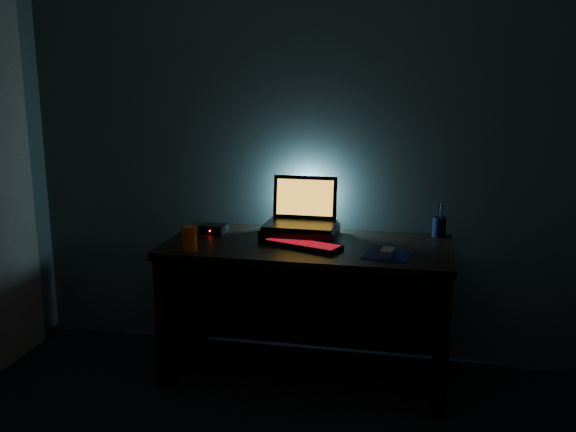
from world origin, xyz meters
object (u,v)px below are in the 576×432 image
object	(u,v)px
pen_cup	(439,227)
mouse	(388,252)
laptop	(302,214)
keyboard	(303,245)
router	(214,229)
juice_glass	(190,239)

from	to	relation	value
pen_cup	mouse	bearing A→B (deg)	-119.67
laptop	keyboard	bearing A→B (deg)	-78.05
mouse	router	distance (m)	1.02
mouse	juice_glass	bearing A→B (deg)	-165.04
mouse	pen_cup	world-z (taller)	pen_cup
juice_glass	keyboard	bearing A→B (deg)	19.21
mouse	router	world-z (taller)	router
pen_cup	juice_glass	world-z (taller)	juice_glass
laptop	pen_cup	xyz separation A→B (m)	(0.74, 0.12, -0.07)
pen_cup	juice_glass	distance (m)	1.36
keyboard	juice_glass	xyz separation A→B (m)	(-0.54, -0.19, 0.05)
pen_cup	keyboard	bearing A→B (deg)	-151.77
laptop	keyboard	world-z (taller)	laptop
mouse	juice_glass	size ratio (longest dim) A/B	0.78
laptop	router	bearing A→B (deg)	-173.48
laptop	juice_glass	size ratio (longest dim) A/B	3.05
laptop	router	world-z (taller)	laptop
keyboard	pen_cup	bearing A→B (deg)	48.59
keyboard	router	bearing A→B (deg)	-179.35
laptop	router	distance (m)	0.51
router	laptop	bearing A→B (deg)	11.99
mouse	laptop	bearing A→B (deg)	155.02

